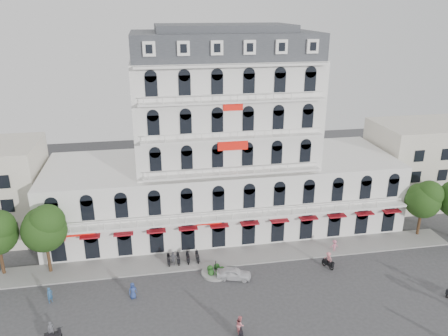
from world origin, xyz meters
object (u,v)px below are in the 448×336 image
at_px(parked_car, 234,273).
at_px(rider_southwest, 240,326).
at_px(rider_center, 328,260).
at_px(rider_west, 51,332).

relative_size(parked_car, rider_southwest, 1.67).
bearing_deg(rider_center, rider_southwest, -79.23).
xyz_separation_m(rider_west, rider_southwest, (16.40, -2.42, 0.26)).
bearing_deg(rider_west, parked_car, -2.62).
xyz_separation_m(parked_car, rider_west, (-17.61, -6.39, 0.25)).
distance_m(parked_car, rider_center, 10.86).
distance_m(rider_west, rider_center, 29.20).
bearing_deg(rider_southwest, parked_car, -6.46).
distance_m(rider_west, rider_southwest, 16.58).
bearing_deg(rider_west, rider_southwest, -30.97).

